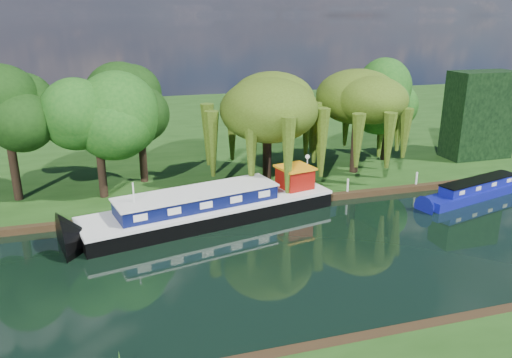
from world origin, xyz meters
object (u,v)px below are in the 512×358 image
object	(u,v)px
red_dinghy	(196,223)
white_cruiser	(476,196)
dutch_barge	(213,207)
narrowboat	(478,190)

from	to	relation	value
red_dinghy	white_cruiser	world-z (taller)	white_cruiser
dutch_barge	red_dinghy	distance (m)	1.61
narrowboat	white_cruiser	distance (m)	0.60
dutch_barge	white_cruiser	world-z (taller)	dutch_barge
narrowboat	white_cruiser	bearing A→B (deg)	43.14
narrowboat	white_cruiser	world-z (taller)	narrowboat
dutch_barge	white_cruiser	xyz separation A→B (m)	(20.38, -1.17, -0.91)
white_cruiser	dutch_barge	bearing A→B (deg)	79.73
narrowboat	white_cruiser	xyz separation A→B (m)	(0.13, 0.20, -0.55)
dutch_barge	narrowboat	size ratio (longest dim) A/B	1.66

